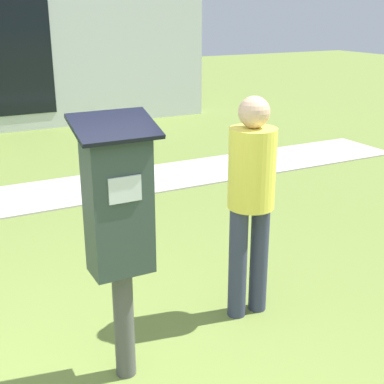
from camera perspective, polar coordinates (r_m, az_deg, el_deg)
name	(u,v)px	position (r m, az deg, el deg)	size (l,w,h in m)	color
parking_meter	(119,218)	(2.96, -7.79, -2.81)	(0.44, 0.31, 1.59)	#4C4C4C
person_standing	(251,192)	(3.65, 6.32, 0.00)	(0.32, 0.32, 1.58)	#333851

